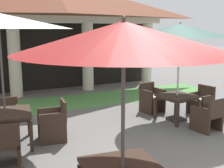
% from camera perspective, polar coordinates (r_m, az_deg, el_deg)
% --- Properties ---
extents(background_pavilion, '(9.65, 2.91, 4.27)m').
position_cam_1_polar(background_pavilion, '(11.32, -12.01, 14.78)').
color(background_pavilion, beige).
rests_on(background_pavilion, ground).
extents(lawn_strip, '(11.45, 2.00, 0.01)m').
position_cam_1_polar(lawn_strip, '(9.92, -8.81, -3.55)').
color(lawn_strip, '#519347').
rests_on(lawn_strip, ground).
extents(patio_table_near_foreground, '(0.99, 0.99, 0.70)m').
position_cam_1_polar(patio_table_near_foreground, '(7.95, 12.73, -2.82)').
color(patio_table_near_foreground, '#38281E').
rests_on(patio_table_near_foreground, ground).
extents(patio_umbrella_near_foreground, '(2.61, 2.61, 2.64)m').
position_cam_1_polar(patio_umbrella_near_foreground, '(7.74, 13.28, 10.14)').
color(patio_umbrella_near_foreground, '#2D2D2D').
rests_on(patio_umbrella_near_foreground, ground).
extents(patio_chair_near_foreground_north, '(0.64, 0.64, 0.85)m').
position_cam_1_polar(patio_chair_near_foreground_north, '(8.69, 7.83, -2.78)').
color(patio_chair_near_foreground_north, '#38281E').
rests_on(patio_chair_near_foreground_north, ground).
extents(patio_chair_near_foreground_east, '(0.62, 0.67, 0.83)m').
position_cam_1_polar(patio_chair_near_foreground_east, '(8.75, 17.20, -3.23)').
color(patio_chair_near_foreground_east, '#38281E').
rests_on(patio_chair_near_foreground_east, ground).
extents(patio_chair_near_foreground_south, '(0.64, 0.65, 0.82)m').
position_cam_1_polar(patio_chair_near_foreground_south, '(7.38, 18.40, -5.91)').
color(patio_chair_near_foreground_south, '#38281E').
rests_on(patio_chair_near_foreground_south, ground).
extents(patio_table_mid_left, '(1.17, 1.17, 0.73)m').
position_cam_1_polar(patio_table_mid_left, '(6.47, -20.33, -6.00)').
color(patio_table_mid_left, '#38281E').
rests_on(patio_table_mid_left, ground).
extents(patio_chair_mid_left_east, '(0.65, 0.64, 0.90)m').
position_cam_1_polar(patio_chair_mid_left_east, '(6.57, -11.49, -7.33)').
color(patio_chair_mid_left_east, '#38281E').
rests_on(patio_chair_mid_left_east, ground).
extents(patio_chair_mid_left_south, '(0.60, 0.57, 0.84)m').
position_cam_1_polar(patio_chair_mid_left_south, '(5.61, -20.43, -11.24)').
color(patio_chair_mid_left_south, '#38281E').
rests_on(patio_chair_mid_left_south, ground).
extents(patio_chair_mid_left_north, '(0.61, 0.58, 0.79)m').
position_cam_1_polar(patio_chair_mid_left_north, '(7.48, -20.00, -5.84)').
color(patio_chair_mid_left_north, '#38281E').
rests_on(patio_chair_mid_left_north, ground).
extents(patio_umbrella_mid_right, '(2.53, 2.53, 2.59)m').
position_cam_1_polar(patio_umbrella_mid_right, '(3.34, 2.31, 8.93)').
color(patio_umbrella_mid_right, '#2D2D2D').
rests_on(patio_umbrella_mid_right, ground).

